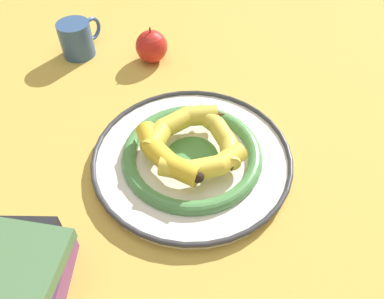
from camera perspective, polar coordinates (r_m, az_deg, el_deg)
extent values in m
plane|color=gold|center=(0.72, -2.08, -2.14)|extent=(2.80, 2.80, 0.00)
cylinder|color=white|center=(0.72, 0.00, -1.46)|extent=(0.37, 0.37, 0.02)
torus|color=#4C894C|center=(0.71, 0.00, -0.82)|extent=(0.27, 0.27, 0.03)
cylinder|color=#4C894C|center=(0.71, 0.00, -1.00)|extent=(0.10, 0.10, 0.00)
torus|color=#333338|center=(0.71, 0.00, -0.94)|extent=(0.38, 0.38, 0.01)
cylinder|color=gold|center=(0.70, -6.52, 1.67)|extent=(0.06, 0.06, 0.04)
cylinder|color=gold|center=(0.67, -4.58, -1.11)|extent=(0.06, 0.06, 0.04)
cylinder|color=gold|center=(0.64, -1.16, -3.32)|extent=(0.06, 0.06, 0.04)
sphere|color=gold|center=(0.68, -5.93, 0.16)|extent=(0.04, 0.04, 0.04)
sphere|color=gold|center=(0.65, -3.17, -2.45)|extent=(0.04, 0.04, 0.04)
cone|color=#472D19|center=(0.72, -7.09, 3.11)|extent=(0.04, 0.04, 0.03)
sphere|color=black|center=(0.64, 0.91, -4.22)|extent=(0.02, 0.02, 0.02)
cylinder|color=yellow|center=(0.65, -2.33, -2.83)|extent=(0.06, 0.05, 0.04)
cylinder|color=yellow|center=(0.65, 2.09, -2.84)|extent=(0.06, 0.05, 0.04)
cylinder|color=yellow|center=(0.67, 5.85, -1.29)|extent=(0.06, 0.06, 0.04)
sphere|color=yellow|center=(0.65, -0.12, -3.26)|extent=(0.04, 0.04, 0.04)
sphere|color=yellow|center=(0.65, 4.26, -2.42)|extent=(0.04, 0.04, 0.04)
cone|color=#472D19|center=(0.65, -4.50, -2.41)|extent=(0.04, 0.03, 0.03)
sphere|color=black|center=(0.68, 7.38, -0.20)|extent=(0.02, 0.02, 0.02)
cylinder|color=gold|center=(0.68, 5.78, -0.66)|extent=(0.04, 0.05, 0.03)
cylinder|color=gold|center=(0.71, 4.66, 2.38)|extent=(0.05, 0.06, 0.03)
cylinder|color=gold|center=(0.74, 2.31, 4.75)|extent=(0.06, 0.06, 0.03)
sphere|color=gold|center=(0.69, 5.59, 0.96)|extent=(0.03, 0.03, 0.03)
sphere|color=gold|center=(0.72, 3.77, 3.73)|extent=(0.03, 0.03, 0.03)
cone|color=#472D19|center=(0.66, 5.98, -2.35)|extent=(0.03, 0.03, 0.03)
sphere|color=black|center=(0.75, 0.89, 5.74)|extent=(0.02, 0.02, 0.02)
cylinder|color=gold|center=(0.74, 1.54, 5.20)|extent=(0.06, 0.05, 0.04)
cylinder|color=gold|center=(0.72, -2.55, 4.13)|extent=(0.07, 0.07, 0.04)
cylinder|color=gold|center=(0.70, -5.47, 1.59)|extent=(0.06, 0.07, 0.04)
sphere|color=gold|center=(0.74, -0.70, 5.06)|extent=(0.04, 0.04, 0.04)
sphere|color=gold|center=(0.71, -4.46, 3.16)|extent=(0.04, 0.04, 0.04)
cone|color=#472D19|center=(0.74, 3.77, 5.33)|extent=(0.04, 0.03, 0.03)
sphere|color=black|center=(0.68, -6.53, -0.06)|extent=(0.02, 0.02, 0.02)
cube|color=#753D70|center=(0.62, -25.26, -19.35)|extent=(0.14, 0.18, 0.04)
cube|color=white|center=(0.62, -25.39, -19.72)|extent=(0.13, 0.18, 0.03)
cube|color=black|center=(0.60, -27.08, -16.47)|extent=(0.13, 0.17, 0.03)
cube|color=white|center=(0.60, -27.21, -16.82)|extent=(0.12, 0.17, 0.02)
cylinder|color=#335184|center=(1.02, -17.23, 15.73)|extent=(0.08, 0.08, 0.09)
cylinder|color=#331C0F|center=(1.00, -17.66, 17.31)|extent=(0.07, 0.07, 0.01)
torus|color=#335184|center=(1.05, -15.02, 17.31)|extent=(0.04, 0.06, 0.06)
sphere|color=red|center=(0.96, -6.19, 15.35)|extent=(0.08, 0.08, 0.08)
cylinder|color=#4C3319|center=(0.94, -6.42, 17.68)|extent=(0.00, 0.00, 0.01)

